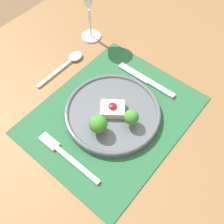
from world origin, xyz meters
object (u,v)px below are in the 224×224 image
(dinner_plate, at_px, (112,114))
(spoon, at_px, (70,61))
(fork, at_px, (64,154))
(knife, at_px, (150,82))
(wine_glass_near, at_px, (88,0))

(dinner_plate, xyz_separation_m, spoon, (0.07, 0.23, -0.01))
(dinner_plate, bearing_deg, fork, 173.02)
(dinner_plate, distance_m, knife, 0.16)
(spoon, bearing_deg, fork, -137.13)
(fork, height_order, spoon, spoon)
(spoon, bearing_deg, wine_glass_near, 12.92)
(fork, bearing_deg, dinner_plate, -8.22)
(fork, bearing_deg, wine_glass_near, 32.34)
(wine_glass_near, bearing_deg, fork, -146.42)
(dinner_plate, relative_size, wine_glass_near, 1.40)
(dinner_plate, height_order, fork, dinner_plate)
(fork, relative_size, wine_glass_near, 1.06)
(dinner_plate, distance_m, wine_glass_near, 0.34)
(fork, distance_m, knife, 0.31)
(knife, bearing_deg, fork, 172.26)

